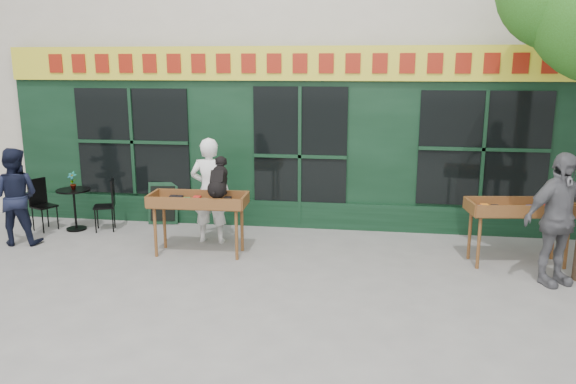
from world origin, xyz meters
name	(u,v)px	position (x,y,z in m)	size (l,w,h in m)	color
ground	(279,271)	(0.00, 0.00, 0.00)	(80.00, 80.00, 0.00)	slate
book_cart_center	(198,204)	(-1.39, 0.59, 0.82)	(1.52, 0.67, 0.99)	brown
dog	(218,176)	(-1.04, 0.54, 1.29)	(0.34, 0.60, 0.60)	black
woman	(210,191)	(-1.39, 1.24, 0.90)	(0.66, 0.43, 1.80)	white
book_cart_right	(520,212)	(3.52, 0.86, 0.82)	(1.57, 0.82, 0.99)	brown
man_right	(557,219)	(3.82, 0.11, 0.92)	(1.08, 0.45, 1.84)	#56565B
bistro_table	(74,201)	(-4.06, 1.55, 0.54)	(0.60, 0.60, 0.76)	black
bistro_chair_left	(41,200)	(-4.68, 1.48, 0.56)	(0.48, 0.48, 0.95)	black
bistro_chair_right	(109,201)	(-3.42, 1.63, 0.56)	(0.47, 0.46, 0.95)	black
potted_plant	(72,180)	(-4.06, 1.55, 0.93)	(0.17, 0.12, 0.33)	gray
man_left	(15,196)	(-4.60, 0.65, 0.82)	(0.80, 0.62, 1.64)	black
chalkboard	(163,203)	(-2.61, 2.19, 0.40)	(0.58, 0.27, 0.79)	black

